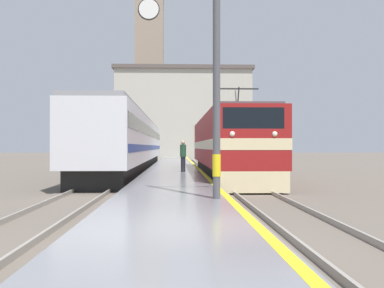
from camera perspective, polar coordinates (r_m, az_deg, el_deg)
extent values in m
plane|color=#60564C|center=(37.93, -2.24, -3.11)|extent=(200.00, 200.00, 0.00)
cube|color=slate|center=(32.92, -2.26, -3.16)|extent=(3.38, 140.00, 0.42)
cube|color=yellow|center=(32.94, 0.43, -2.79)|extent=(0.20, 140.00, 0.00)
cube|color=#60564C|center=(33.06, 2.97, -3.49)|extent=(2.83, 140.00, 0.02)
cube|color=gray|center=(33.00, 1.72, -3.36)|extent=(0.07, 140.00, 0.14)
cube|color=gray|center=(33.13, 4.20, -3.35)|extent=(0.07, 140.00, 0.14)
cube|color=#60564C|center=(33.10, -7.83, -3.49)|extent=(2.83, 140.00, 0.02)
cube|color=gray|center=(33.17, -9.06, -3.34)|extent=(0.07, 140.00, 0.14)
cube|color=gray|center=(33.03, -6.58, -3.36)|extent=(0.07, 140.00, 0.14)
cube|color=black|center=(25.81, 4.39, -3.40)|extent=(2.47, 16.51, 0.90)
cube|color=maroon|center=(25.78, 4.39, 0.43)|extent=(2.90, 17.95, 2.55)
cube|color=beige|center=(25.77, 4.39, -0.13)|extent=(2.92, 17.97, 0.44)
cube|color=beige|center=(17.08, 7.75, -4.80)|extent=(2.75, 0.30, 0.81)
cube|color=black|center=(16.98, 7.79, 3.29)|extent=(2.32, 0.12, 0.80)
sphere|color=white|center=(16.79, 5.14, 1.29)|extent=(0.20, 0.20, 0.20)
sphere|color=white|center=(17.07, 10.46, 1.27)|extent=(0.20, 0.20, 0.20)
cube|color=#4C4C51|center=(25.83, 4.39, 3.39)|extent=(2.61, 17.05, 0.12)
cylinder|color=#333333|center=(21.09, 5.88, 5.76)|extent=(0.06, 0.63, 1.03)
cylinder|color=#333333|center=(21.78, 5.62, 5.57)|extent=(0.06, 0.63, 1.03)
cube|color=#262626|center=(21.50, 5.75, 6.99)|extent=(2.03, 0.08, 0.06)
cube|color=black|center=(34.87, -7.53, -2.60)|extent=(2.46, 33.74, 0.90)
cube|color=silver|center=(34.85, -7.53, 0.49)|extent=(2.90, 35.15, 2.86)
cube|color=black|center=(34.86, -7.53, 1.43)|extent=(2.92, 34.45, 0.64)
cube|color=navy|center=(34.84, -7.53, -0.45)|extent=(2.92, 34.45, 0.36)
cube|color=gray|center=(34.90, -7.52, 3.01)|extent=(2.67, 35.15, 0.20)
cylinder|color=#4C4C51|center=(12.49, 3.13, 13.38)|extent=(0.20, 0.20, 8.73)
cylinder|color=yellow|center=(12.15, 3.14, -2.72)|extent=(0.22, 0.22, 0.60)
cylinder|color=#23232D|center=(25.18, -1.14, -2.60)|extent=(0.26, 0.26, 0.83)
cylinder|color=#234C33|center=(25.16, -1.14, -0.86)|extent=(0.34, 0.34, 0.69)
sphere|color=tan|center=(25.16, -1.14, 0.18)|extent=(0.23, 0.23, 0.23)
cube|color=gray|center=(77.53, -5.41, 8.63)|extent=(4.67, 4.67, 27.85)
cylinder|color=black|center=(77.64, -5.51, 16.69)|extent=(3.57, 0.06, 3.57)
cylinder|color=white|center=(77.61, -5.51, 16.70)|extent=(3.27, 0.10, 3.27)
cube|color=#B7B2A3|center=(64.37, -1.15, 3.49)|extent=(18.46, 9.09, 12.28)
cube|color=#564C47|center=(65.11, -1.15, 9.12)|extent=(19.06, 9.69, 0.50)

